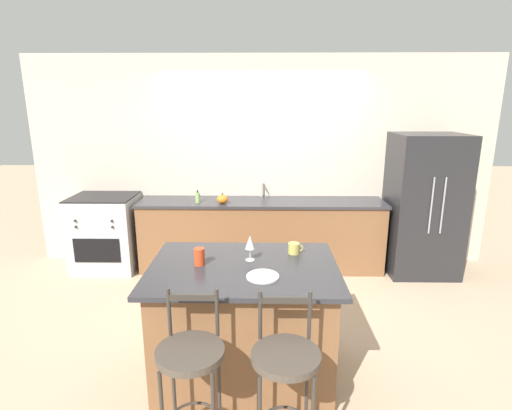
# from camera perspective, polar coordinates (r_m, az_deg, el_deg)

# --- Properties ---
(ground_plane) EXTENTS (18.00, 18.00, 0.00)m
(ground_plane) POSITION_cam_1_polar(r_m,az_deg,el_deg) (5.03, 0.73, -10.36)
(ground_plane) COLOR tan
(wall_back) EXTENTS (6.00, 0.07, 2.70)m
(wall_back) POSITION_cam_1_polar(r_m,az_deg,el_deg) (5.27, 0.80, 6.15)
(wall_back) COLOR beige
(wall_back) RESTS_ON ground_plane
(back_counter) EXTENTS (3.11, 0.63, 0.90)m
(back_counter) POSITION_cam_1_polar(r_m,az_deg,el_deg) (5.19, 0.76, -4.17)
(back_counter) COLOR brown
(back_counter) RESTS_ON ground_plane
(sink_faucet) EXTENTS (0.02, 0.13, 0.22)m
(sink_faucet) POSITION_cam_1_polar(r_m,az_deg,el_deg) (5.22, 0.79, 2.62)
(sink_faucet) COLOR #ADAFB5
(sink_faucet) RESTS_ON back_counter
(kitchen_island) EXTENTS (1.42, 1.03, 0.92)m
(kitchen_island) POSITION_cam_1_polar(r_m,az_deg,el_deg) (3.25, -1.74, -16.08)
(kitchen_island) COLOR brown
(kitchen_island) RESTS_ON ground_plane
(refrigerator) EXTENTS (0.83, 0.76, 1.75)m
(refrigerator) POSITION_cam_1_polar(r_m,az_deg,el_deg) (5.38, 22.81, 0.01)
(refrigerator) COLOR #232326
(refrigerator) RESTS_ON ground_plane
(oven_range) EXTENTS (0.79, 0.68, 0.96)m
(oven_range) POSITION_cam_1_polar(r_m,az_deg,el_deg) (5.51, -20.60, -3.69)
(oven_range) COLOR #ADAFB5
(oven_range) RESTS_ON ground_plane
(bar_stool_near) EXTENTS (0.41, 0.41, 1.03)m
(bar_stool_near) POSITION_cam_1_polar(r_m,az_deg,el_deg) (2.59, -9.25, -22.00)
(bar_stool_near) COLOR #332D28
(bar_stool_near) RESTS_ON ground_plane
(bar_stool_far) EXTENTS (0.41, 0.41, 1.03)m
(bar_stool_far) POSITION_cam_1_polar(r_m,az_deg,el_deg) (2.54, 4.25, -22.69)
(bar_stool_far) COLOR #332D28
(bar_stool_far) RESTS_ON ground_plane
(dinner_plate) EXTENTS (0.23, 0.23, 0.02)m
(dinner_plate) POSITION_cam_1_polar(r_m,az_deg,el_deg) (2.85, 0.98, -10.12)
(dinner_plate) COLOR white
(dinner_plate) RESTS_ON kitchen_island
(wine_glass) EXTENTS (0.07, 0.07, 0.20)m
(wine_glass) POSITION_cam_1_polar(r_m,az_deg,el_deg) (3.09, -0.87, -5.43)
(wine_glass) COLOR white
(wine_glass) RESTS_ON kitchen_island
(coffee_mug) EXTENTS (0.12, 0.09, 0.09)m
(coffee_mug) POSITION_cam_1_polar(r_m,az_deg,el_deg) (3.28, 5.47, -6.17)
(coffee_mug) COLOR #C1B251
(coffee_mug) RESTS_ON kitchen_island
(tumbler_cup) EXTENTS (0.08, 0.08, 0.13)m
(tumbler_cup) POSITION_cam_1_polar(r_m,az_deg,el_deg) (3.07, -8.09, -7.31)
(tumbler_cup) COLOR red
(tumbler_cup) RESTS_ON kitchen_island
(pumpkin_decoration) EXTENTS (0.14, 0.14, 0.13)m
(pumpkin_decoration) POSITION_cam_1_polar(r_m,az_deg,el_deg) (4.92, -4.81, 0.84)
(pumpkin_decoration) COLOR orange
(pumpkin_decoration) RESTS_ON back_counter
(soap_bottle) EXTENTS (0.06, 0.06, 0.16)m
(soap_bottle) POSITION_cam_1_polar(r_m,az_deg,el_deg) (5.00, -8.33, 1.08)
(soap_bottle) COLOR #89B260
(soap_bottle) RESTS_ON back_counter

